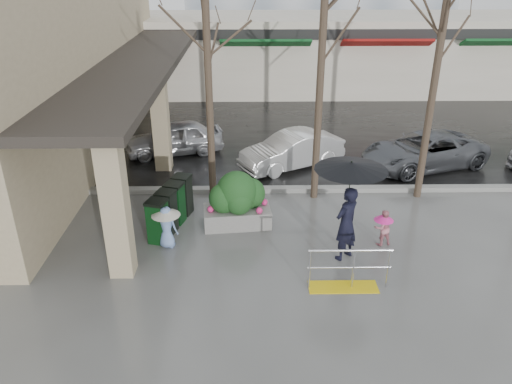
{
  "coord_description": "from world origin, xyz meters",
  "views": [
    {
      "loc": [
        -0.85,
        -10.64,
        6.95
      ],
      "look_at": [
        -0.68,
        1.24,
        1.3
      ],
      "focal_mm": 35.0,
      "sensor_mm": 36.0,
      "label": 1
    }
  ],
  "objects_px": {
    "car_a": "(174,138)",
    "planter": "(237,200)",
    "tree_mideast": "(441,39)",
    "car_c": "(424,151)",
    "car_b": "(292,150)",
    "child_blue": "(166,223)",
    "news_boxes": "(171,207)",
    "tree_midwest": "(323,25)",
    "tree_west": "(206,31)",
    "woman": "(348,198)",
    "handrail": "(347,274)",
    "child_pink": "(383,225)"
  },
  "relations": [
    {
      "from": "tree_west",
      "to": "car_b",
      "type": "bearing_deg",
      "value": 43.11
    },
    {
      "from": "handrail",
      "to": "car_c",
      "type": "distance_m",
      "value": 8.28
    },
    {
      "from": "woman",
      "to": "child_blue",
      "type": "height_order",
      "value": "woman"
    },
    {
      "from": "news_boxes",
      "to": "car_c",
      "type": "height_order",
      "value": "car_c"
    },
    {
      "from": "tree_west",
      "to": "tree_midwest",
      "type": "relative_size",
      "value": 0.97
    },
    {
      "from": "woman",
      "to": "car_a",
      "type": "bearing_deg",
      "value": -95.57
    },
    {
      "from": "tree_west",
      "to": "woman",
      "type": "distance_m",
      "value": 6.04
    },
    {
      "from": "tree_midwest",
      "to": "woman",
      "type": "height_order",
      "value": "tree_midwest"
    },
    {
      "from": "child_blue",
      "to": "car_b",
      "type": "relative_size",
      "value": 0.3
    },
    {
      "from": "tree_midwest",
      "to": "planter",
      "type": "xyz_separation_m",
      "value": [
        -2.39,
        -1.77,
        -4.46
      ]
    },
    {
      "from": "woman",
      "to": "child_pink",
      "type": "xyz_separation_m",
      "value": [
        1.11,
        0.63,
        -1.11
      ]
    },
    {
      "from": "handrail",
      "to": "tree_west",
      "type": "bearing_deg",
      "value": 124.99
    },
    {
      "from": "news_boxes",
      "to": "car_b",
      "type": "distance_m",
      "value": 5.74
    },
    {
      "from": "child_blue",
      "to": "news_boxes",
      "type": "distance_m",
      "value": 1.08
    },
    {
      "from": "tree_midwest",
      "to": "child_blue",
      "type": "bearing_deg",
      "value": -145.14
    },
    {
      "from": "tree_mideast",
      "to": "car_a",
      "type": "height_order",
      "value": "tree_mideast"
    },
    {
      "from": "tree_mideast",
      "to": "woman",
      "type": "height_order",
      "value": "tree_mideast"
    },
    {
      "from": "tree_midwest",
      "to": "car_c",
      "type": "height_order",
      "value": "tree_midwest"
    },
    {
      "from": "car_a",
      "to": "planter",
      "type": "bearing_deg",
      "value": 8.8
    },
    {
      "from": "car_a",
      "to": "child_pink",
      "type": "bearing_deg",
      "value": 27.87
    },
    {
      "from": "handrail",
      "to": "planter",
      "type": "xyz_separation_m",
      "value": [
        -2.55,
        3.03,
        0.4
      ]
    },
    {
      "from": "child_pink",
      "to": "child_blue",
      "type": "relative_size",
      "value": 0.87
    },
    {
      "from": "handrail",
      "to": "tree_midwest",
      "type": "relative_size",
      "value": 0.27
    },
    {
      "from": "tree_west",
      "to": "child_pink",
      "type": "bearing_deg",
      "value": -32.0
    },
    {
      "from": "tree_west",
      "to": "tree_mideast",
      "type": "height_order",
      "value": "tree_west"
    },
    {
      "from": "tree_mideast",
      "to": "child_pink",
      "type": "height_order",
      "value": "tree_mideast"
    },
    {
      "from": "child_blue",
      "to": "woman",
      "type": "bearing_deg",
      "value": -169.68
    },
    {
      "from": "child_blue",
      "to": "car_a",
      "type": "relative_size",
      "value": 0.31
    },
    {
      "from": "handrail",
      "to": "child_pink",
      "type": "distance_m",
      "value": 2.3
    },
    {
      "from": "car_b",
      "to": "car_a",
      "type": "bearing_deg",
      "value": -136.82
    },
    {
      "from": "handrail",
      "to": "planter",
      "type": "distance_m",
      "value": 3.98
    },
    {
      "from": "planter",
      "to": "car_b",
      "type": "xyz_separation_m",
      "value": [
        1.88,
        4.28,
        -0.15
      ]
    },
    {
      "from": "car_a",
      "to": "handrail",
      "type": "bearing_deg",
      "value": 15.09
    },
    {
      "from": "handrail",
      "to": "car_c",
      "type": "height_order",
      "value": "car_c"
    },
    {
      "from": "car_c",
      "to": "car_b",
      "type": "bearing_deg",
      "value": -110.2
    },
    {
      "from": "child_pink",
      "to": "car_b",
      "type": "height_order",
      "value": "car_b"
    },
    {
      "from": "tree_mideast",
      "to": "car_b",
      "type": "height_order",
      "value": "tree_mideast"
    },
    {
      "from": "tree_midwest",
      "to": "car_c",
      "type": "relative_size",
      "value": 1.54
    },
    {
      "from": "news_boxes",
      "to": "car_c",
      "type": "relative_size",
      "value": 0.49
    },
    {
      "from": "planter",
      "to": "tree_west",
      "type": "bearing_deg",
      "value": 114.48
    },
    {
      "from": "tree_midwest",
      "to": "car_c",
      "type": "xyz_separation_m",
      "value": [
        4.21,
        2.42,
        -4.6
      ]
    },
    {
      "from": "tree_midwest",
      "to": "news_boxes",
      "type": "xyz_separation_m",
      "value": [
        -4.24,
        -1.85,
        -4.63
      ]
    },
    {
      "from": "handrail",
      "to": "tree_midwest",
      "type": "bearing_deg",
      "value": 91.91
    },
    {
      "from": "tree_midwest",
      "to": "tree_mideast",
      "type": "distance_m",
      "value": 3.32
    },
    {
      "from": "tree_west",
      "to": "car_b",
      "type": "height_order",
      "value": "tree_west"
    },
    {
      "from": "tree_mideast",
      "to": "car_c",
      "type": "relative_size",
      "value": 1.43
    },
    {
      "from": "planter",
      "to": "news_boxes",
      "type": "xyz_separation_m",
      "value": [
        -1.85,
        -0.08,
        -0.17
      ]
    },
    {
      "from": "car_c",
      "to": "car_a",
      "type": "bearing_deg",
      "value": -118.43
    },
    {
      "from": "car_a",
      "to": "tree_mideast",
      "type": "bearing_deg",
      "value": 49.36
    },
    {
      "from": "news_boxes",
      "to": "car_a",
      "type": "relative_size",
      "value": 0.6
    }
  ]
}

